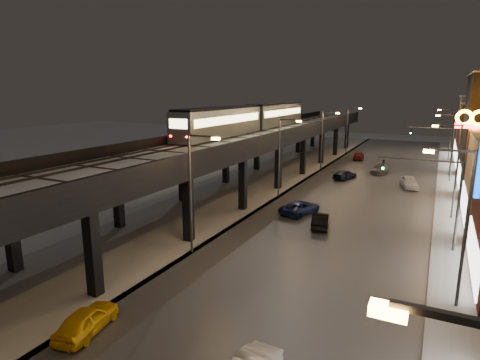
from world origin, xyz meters
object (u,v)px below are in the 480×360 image
at_px(car_far_white, 359,156).
at_px(car_near_white, 321,221).
at_px(car_mid_dark, 345,175).
at_px(subway_train, 252,117).
at_px(car_taxi, 87,321).
at_px(car_onc_red, 409,183).
at_px(car_onc_white, 380,169).
at_px(car_mid_silver, 300,208).

bearing_deg(car_far_white, car_near_white, 90.20).
bearing_deg(car_mid_dark, car_far_white, -68.36).
distance_m(subway_train, car_near_white, 24.36).
xyz_separation_m(car_taxi, car_onc_red, (12.16, 40.49, 0.08)).
relative_size(car_taxi, car_onc_white, 0.87).
distance_m(car_near_white, car_far_white, 38.83).
distance_m(car_near_white, car_onc_white, 27.65).
height_order(subway_train, car_mid_dark, subway_train).
height_order(car_near_white, car_mid_dark, car_near_white).
bearing_deg(car_onc_white, subway_train, -140.13).
xyz_separation_m(car_near_white, car_mid_dark, (-2.46, 21.25, -0.04)).
bearing_deg(car_near_white, car_mid_silver, -58.46).
xyz_separation_m(subway_train, car_near_white, (14.96, -17.62, -7.69)).
bearing_deg(car_far_white, car_mid_silver, 86.04).
bearing_deg(car_taxi, car_mid_silver, -109.10).
bearing_deg(car_taxi, car_onc_red, -117.86).
distance_m(subway_train, car_taxi, 40.26).
height_order(car_taxi, car_mid_dark, car_taxi).
xyz_separation_m(subway_train, car_mid_silver, (12.07, -14.60, -7.70)).
distance_m(car_near_white, car_onc_red, 20.45).
distance_m(car_taxi, car_mid_silver, 24.18).
bearing_deg(car_near_white, car_onc_white, -104.98).
relative_size(car_far_white, car_onc_red, 0.95).
bearing_deg(car_mid_dark, car_taxi, 102.32).
bearing_deg(car_onc_red, car_onc_white, 105.53).
xyz_separation_m(subway_train, car_onc_red, (20.89, 1.95, -7.61)).
relative_size(car_mid_silver, car_onc_white, 1.06).
relative_size(subway_train, car_far_white, 8.50).
bearing_deg(car_mid_silver, car_onc_red, -100.72).
distance_m(car_mid_silver, car_far_white, 35.63).
bearing_deg(car_mid_silver, car_far_white, -71.32).
relative_size(car_near_white, car_mid_silver, 0.85).
height_order(car_mid_dark, car_far_white, car_far_white).
bearing_deg(car_near_white, car_far_white, -96.64).
bearing_deg(car_far_white, car_mid_dark, 88.88).
xyz_separation_m(car_far_white, car_onc_white, (5.09, -11.04, -0.06)).
distance_m(car_mid_silver, car_mid_dark, 18.23).
xyz_separation_m(car_near_white, car_onc_white, (1.36, 27.61, -0.02)).
height_order(car_mid_silver, car_onc_white, car_mid_silver).
relative_size(car_onc_white, car_onc_red, 1.02).
bearing_deg(car_far_white, car_onc_white, 109.46).
height_order(car_far_white, car_onc_red, car_onc_red).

